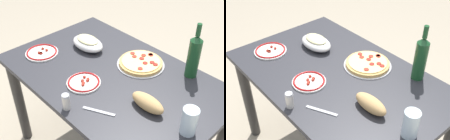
% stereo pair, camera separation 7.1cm
% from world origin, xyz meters
% --- Properties ---
extents(dining_table, '(1.30, 0.81, 0.74)m').
position_xyz_m(dining_table, '(0.00, 0.00, 0.61)').
color(dining_table, '#2D2D33').
rests_on(dining_table, ground).
extents(pepperoni_pizza, '(0.29, 0.29, 0.03)m').
position_xyz_m(pepperoni_pizza, '(0.05, 0.19, 0.75)').
color(pepperoni_pizza, '#B7B7BC').
rests_on(pepperoni_pizza, dining_table).
extents(baked_pasta_dish, '(0.24, 0.15, 0.08)m').
position_xyz_m(baked_pasta_dish, '(-0.32, 0.08, 0.78)').
color(baked_pasta_dish, white).
rests_on(baked_pasta_dish, dining_table).
extents(wine_bottle, '(0.07, 0.07, 0.33)m').
position_xyz_m(wine_bottle, '(0.31, 0.32, 0.87)').
color(wine_bottle, '#194723').
rests_on(wine_bottle, dining_table).
extents(water_glass, '(0.07, 0.07, 0.14)m').
position_xyz_m(water_glass, '(0.56, -0.05, 0.81)').
color(water_glass, silver).
rests_on(water_glass, dining_table).
extents(side_plate_near, '(0.19, 0.19, 0.02)m').
position_xyz_m(side_plate_near, '(-0.04, -0.17, 0.75)').
color(side_plate_near, white).
rests_on(side_plate_near, dining_table).
extents(side_plate_far, '(0.21, 0.21, 0.02)m').
position_xyz_m(side_plate_far, '(-0.47, -0.17, 0.75)').
color(side_plate_far, white).
rests_on(side_plate_far, dining_table).
extents(bread_loaf, '(0.19, 0.08, 0.07)m').
position_xyz_m(bread_loaf, '(0.33, -0.07, 0.77)').
color(bread_loaf, tan).
rests_on(bread_loaf, dining_table).
extents(spice_shaker, '(0.04, 0.04, 0.09)m').
position_xyz_m(spice_shaker, '(0.05, -0.36, 0.78)').
color(spice_shaker, silver).
rests_on(spice_shaker, dining_table).
extents(fork_right, '(0.16, 0.09, 0.00)m').
position_xyz_m(fork_right, '(0.18, -0.26, 0.74)').
color(fork_right, '#B7B7BC').
rests_on(fork_right, dining_table).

